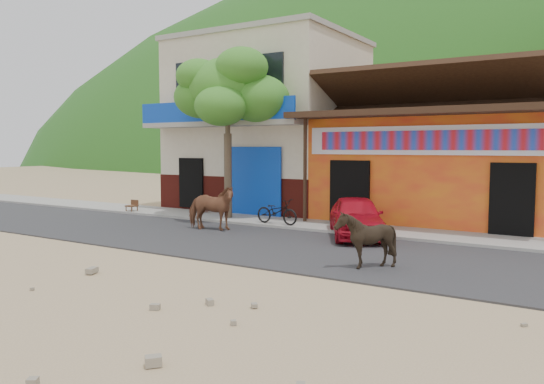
{
  "coord_description": "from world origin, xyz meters",
  "views": [
    {
      "loc": [
        6.74,
        -9.41,
        2.65
      ],
      "look_at": [
        -1.0,
        3.0,
        1.4
      ],
      "focal_mm": 35.0,
      "sensor_mm": 36.0,
      "label": 1
    }
  ],
  "objects_px": {
    "cafe_chair_left": "(201,201)",
    "cafe_chair_right": "(132,201)",
    "cow_tan": "(211,208)",
    "red_car": "(356,216)",
    "tree": "(228,134)",
    "cow_dark": "(366,239)",
    "scooter": "(277,211)"
  },
  "relations": [
    {
      "from": "tree",
      "to": "scooter",
      "type": "height_order",
      "value": "tree"
    },
    {
      "from": "cow_dark",
      "to": "red_car",
      "type": "distance_m",
      "value": 3.99
    },
    {
      "from": "tree",
      "to": "cow_tan",
      "type": "xyz_separation_m",
      "value": [
        0.99,
        -2.24,
        -2.38
      ]
    },
    {
      "from": "cafe_chair_right",
      "to": "red_car",
      "type": "bearing_deg",
      "value": -2.64
    },
    {
      "from": "cow_dark",
      "to": "cafe_chair_right",
      "type": "distance_m",
      "value": 12.18
    },
    {
      "from": "scooter",
      "to": "cow_tan",
      "type": "bearing_deg",
      "value": 146.35
    },
    {
      "from": "scooter",
      "to": "cafe_chair_right",
      "type": "height_order",
      "value": "scooter"
    },
    {
      "from": "cow_tan",
      "to": "scooter",
      "type": "bearing_deg",
      "value": -52.24
    },
    {
      "from": "tree",
      "to": "cafe_chair_left",
      "type": "relative_size",
      "value": 7.02
    },
    {
      "from": "cow_tan",
      "to": "cafe_chair_right",
      "type": "bearing_deg",
      "value": 57.92
    },
    {
      "from": "cow_dark",
      "to": "cafe_chair_left",
      "type": "bearing_deg",
      "value": -125.44
    },
    {
      "from": "cafe_chair_left",
      "to": "cafe_chair_right",
      "type": "xyz_separation_m",
      "value": [
        -2.57,
        -1.18,
        -0.02
      ]
    },
    {
      "from": "red_car",
      "to": "scooter",
      "type": "relative_size",
      "value": 2.21
    },
    {
      "from": "cow_tan",
      "to": "red_car",
      "type": "height_order",
      "value": "cow_tan"
    },
    {
      "from": "cafe_chair_right",
      "to": "tree",
      "type": "bearing_deg",
      "value": 6.82
    },
    {
      "from": "tree",
      "to": "red_car",
      "type": "bearing_deg",
      "value": -10.57
    },
    {
      "from": "scooter",
      "to": "cafe_chair_left",
      "type": "relative_size",
      "value": 1.85
    },
    {
      "from": "tree",
      "to": "cow_dark",
      "type": "height_order",
      "value": "tree"
    },
    {
      "from": "cow_tan",
      "to": "cow_dark",
      "type": "height_order",
      "value": "cow_tan"
    },
    {
      "from": "cafe_chair_left",
      "to": "cafe_chair_right",
      "type": "bearing_deg",
      "value": -133.03
    },
    {
      "from": "cow_dark",
      "to": "cafe_chair_left",
      "type": "height_order",
      "value": "cow_dark"
    },
    {
      "from": "cow_tan",
      "to": "cow_dark",
      "type": "relative_size",
      "value": 1.34
    },
    {
      "from": "tree",
      "to": "red_car",
      "type": "distance_m",
      "value": 5.99
    },
    {
      "from": "scooter",
      "to": "cow_dark",
      "type": "bearing_deg",
      "value": -126.32
    },
    {
      "from": "scooter",
      "to": "cafe_chair_right",
      "type": "distance_m",
      "value": 6.73
    },
    {
      "from": "tree",
      "to": "scooter",
      "type": "bearing_deg",
      "value": -11.98
    },
    {
      "from": "red_car",
      "to": "cafe_chair_right",
      "type": "bearing_deg",
      "value": 147.75
    },
    {
      "from": "tree",
      "to": "cafe_chair_left",
      "type": "xyz_separation_m",
      "value": [
        -1.8,
        0.68,
        -2.57
      ]
    },
    {
      "from": "cow_tan",
      "to": "scooter",
      "type": "distance_m",
      "value": 2.22
    },
    {
      "from": "scooter",
      "to": "cafe_chair_left",
      "type": "xyz_separation_m",
      "value": [
        -4.16,
        1.18,
        0.01
      ]
    },
    {
      "from": "cow_tan",
      "to": "cafe_chair_right",
      "type": "relative_size",
      "value": 2.04
    },
    {
      "from": "cow_tan",
      "to": "red_car",
      "type": "distance_m",
      "value": 4.54
    }
  ]
}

